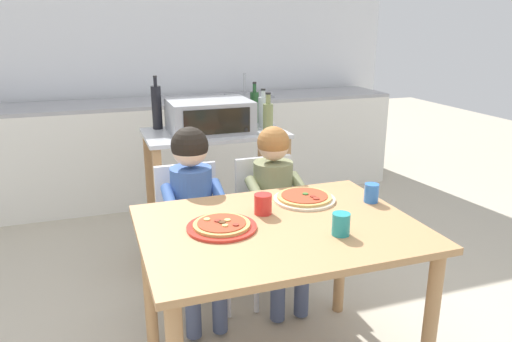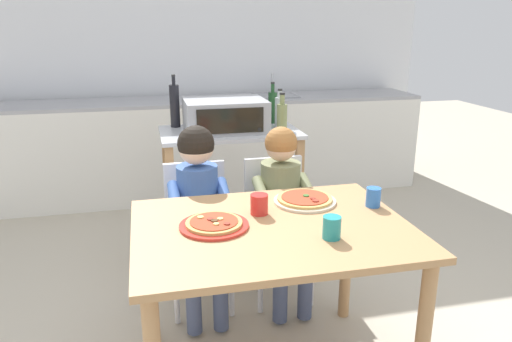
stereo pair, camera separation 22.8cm
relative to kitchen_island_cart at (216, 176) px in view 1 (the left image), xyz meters
name	(u,v)px [view 1 (the left image)]	position (x,y,z in m)	size (l,w,h in m)	color
ground_plane	(214,261)	(-0.05, -0.09, -0.58)	(11.82, 11.82, 0.00)	#B7AD99
back_wall_tiled	(162,46)	(-0.05, 1.75, 0.77)	(4.61, 0.14, 2.70)	silver
kitchen_counter	(174,149)	(-0.05, 1.34, -0.13)	(4.15, 0.60, 1.10)	silver
kitchen_island_cart	(216,176)	(0.00, 0.00, 0.00)	(0.90, 0.53, 0.89)	#B7BABF
toaster_oven	(210,116)	(-0.03, 0.01, 0.41)	(0.52, 0.40, 0.20)	#999BA0
bottle_tall_green_wine	(263,111)	(0.35, 0.03, 0.41)	(0.07, 0.07, 0.26)	#ADB7B2
bottle_brown_beer	(157,107)	(-0.34, 0.20, 0.45)	(0.07, 0.07, 0.35)	black
bottle_clear_vinegar	(268,118)	(0.30, -0.20, 0.41)	(0.06, 0.06, 0.27)	olive
bottle_slim_sauce	(255,106)	(0.34, 0.18, 0.42)	(0.06, 0.06, 0.29)	#1E4723
dining_table	(279,249)	(-0.05, -1.27, 0.06)	(1.16, 0.87, 0.75)	#AD7F51
dining_chair_left	(191,227)	(-0.29, -0.55, -0.10)	(0.36, 0.36, 0.81)	silver
dining_chair_right	(269,217)	(0.17, -0.56, -0.10)	(0.36, 0.36, 0.81)	silver
child_in_blue_striped_shirt	(194,201)	(-0.29, -0.67, 0.09)	(0.32, 0.42, 1.04)	#424C6B
child_in_olive_shirt	(277,197)	(0.17, -0.68, 0.06)	(0.32, 0.42, 1.01)	#424C6B
pizza_plate_red_rimmed	(222,226)	(-0.29, -1.23, 0.18)	(0.29, 0.29, 0.03)	red
pizza_plate_cream	(304,198)	(0.17, -1.04, 0.18)	(0.30, 0.30, 0.03)	beige
drinking_cup_red	(263,204)	(-0.07, -1.13, 0.22)	(0.08, 0.08, 0.09)	red
drinking_cup_blue	(371,193)	(0.46, -1.16, 0.22)	(0.07, 0.07, 0.09)	blue
drinking_cup_teal	(341,224)	(0.15, -1.44, 0.22)	(0.07, 0.07, 0.09)	teal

